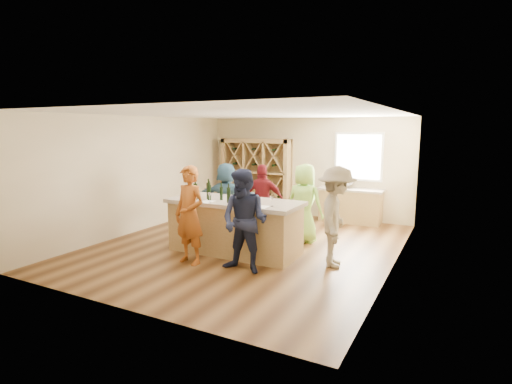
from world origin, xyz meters
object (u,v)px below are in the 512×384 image
at_px(tasting_counter_base, 235,228).
at_px(wine_bottle_b, 195,191).
at_px(wine_bottle_c, 208,191).
at_px(person_far_mid, 263,201).
at_px(person_far_right, 304,203).
at_px(wine_bottle_a, 196,191).
at_px(wine_bottle_e, 221,193).
at_px(wine_bottle_f, 229,195).
at_px(person_far_left, 227,197).
at_px(wine_bottle_d, 209,193).
at_px(person_near_right, 245,221).
at_px(wine_rack, 256,176).
at_px(sink, 344,184).
at_px(person_near_left, 190,215).
at_px(person_server, 336,217).

xyz_separation_m(tasting_counter_base, wine_bottle_b, (-0.74, -0.29, 0.74)).
distance_m(wine_bottle_b, wine_bottle_c, 0.27).
distance_m(person_far_mid, person_far_right, 1.01).
relative_size(wine_bottle_a, wine_bottle_e, 1.11).
height_order(wine_bottle_c, wine_bottle_e, wine_bottle_c).
xyz_separation_m(person_far_mid, wine_bottle_f, (0.09, -1.64, 0.38)).
height_order(tasting_counter_base, wine_bottle_b, wine_bottle_b).
height_order(person_far_right, person_far_left, person_far_right).
distance_m(wine_bottle_d, person_near_right, 1.37).
height_order(wine_rack, person_far_left, wine_rack).
relative_size(wine_bottle_a, person_far_mid, 0.18).
xyz_separation_m(sink, person_near_left, (-1.61, -4.67, -0.10)).
bearing_deg(wine_rack, person_far_mid, -59.35).
relative_size(wine_bottle_b, wine_bottle_f, 1.08).
bearing_deg(person_far_left, person_server, 154.20).
distance_m(person_server, wine_bottle_f, 2.07).
bearing_deg(person_near_left, wine_bottle_f, 63.06).
height_order(wine_bottle_a, person_near_left, person_near_left).
bearing_deg(person_near_left, wine_bottle_a, 126.85).
bearing_deg(wine_bottle_f, wine_bottle_d, 173.11).
height_order(wine_bottle_b, wine_bottle_f, wine_bottle_b).
height_order(wine_bottle_a, person_server, person_server).
relative_size(sink, wine_bottle_f, 1.81).
distance_m(wine_rack, wine_bottle_c, 4.01).
distance_m(person_server, person_far_right, 1.65).
distance_m(wine_bottle_c, person_near_right, 1.54).
distance_m(wine_rack, person_server, 5.10).
height_order(wine_bottle_b, person_far_mid, person_far_mid).
bearing_deg(wine_bottle_d, wine_bottle_c, 128.99).
xyz_separation_m(sink, tasting_counter_base, (-1.21, -3.73, -0.51)).
relative_size(person_near_left, person_near_right, 1.01).
height_order(wine_rack, wine_bottle_b, wine_rack).
relative_size(sink, wine_bottle_a, 1.80).
xyz_separation_m(wine_bottle_d, person_server, (2.49, 0.37, -0.31)).
xyz_separation_m(tasting_counter_base, wine_bottle_f, (0.05, -0.30, 0.73)).
bearing_deg(person_near_right, wine_bottle_b, 158.17).
bearing_deg(person_far_mid, sink, -138.16).
bearing_deg(person_far_mid, wine_bottle_a, 41.52).
bearing_deg(wine_bottle_c, person_far_mid, 70.36).
bearing_deg(wine_bottle_b, person_near_right, -22.12).
distance_m(wine_bottle_a, person_far_right, 2.40).
relative_size(wine_bottle_c, wine_bottle_d, 1.08).
distance_m(person_far_right, person_far_left, 2.01).
relative_size(tasting_counter_base, person_far_right, 1.49).
xyz_separation_m(sink, person_far_right, (-0.24, -2.35, -0.14)).
bearing_deg(person_far_mid, wine_bottle_e, 61.42).
distance_m(tasting_counter_base, person_near_right, 1.21).
bearing_deg(wine_rack, person_near_left, -77.09).
xyz_separation_m(person_near_right, person_server, (1.33, 1.02, 0.01)).
height_order(sink, wine_bottle_f, wine_bottle_f).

